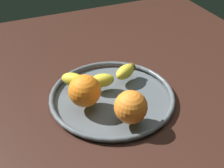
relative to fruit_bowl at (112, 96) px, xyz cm
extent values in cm
cube|color=#321B14|center=(0.00, 0.00, -2.92)|extent=(118.16, 118.16, 4.00)
cylinder|color=#50565C|center=(0.00, 0.00, -0.62)|extent=(30.64, 30.64, 0.60)
torus|color=#50565C|center=(0.00, 0.00, 0.28)|extent=(31.91, 31.91, 1.20)
ellipsoid|color=yellow|center=(-7.81, 7.25, 2.66)|extent=(7.19, 7.13, 3.56)
ellipsoid|color=yellow|center=(-1.15, 3.99, 2.66)|extent=(7.00, 4.43, 3.56)
ellipsoid|color=yellow|center=(6.14, 5.30, 2.66)|extent=(7.47, 6.25, 3.56)
ellipsoid|color=brown|center=(8.74, 6.71, 2.66)|extent=(2.94, 3.14, 2.49)
sphere|color=orange|center=(-0.21, -10.52, 4.64)|extent=(7.52, 7.52, 7.52)
sphere|color=orange|center=(-7.47, -1.09, 4.78)|extent=(7.80, 7.80, 7.80)
camera|label=1|loc=(-23.90, -55.69, 47.94)|focal=48.57mm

